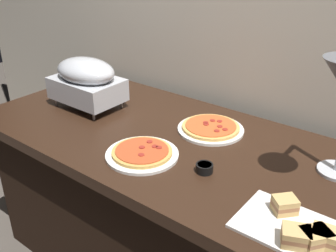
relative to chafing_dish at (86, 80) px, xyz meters
The scene contains 7 objects.
back_wall 0.81m from the chafing_dish, 40.39° to the left, with size 4.40×0.04×2.40m, color beige.
buffet_table 0.77m from the chafing_dish, ahead, with size 1.90×0.84×0.76m.
chafing_dish is the anchor object (origin of this frame).
pizza_plate_front 0.66m from the chafing_dish, 13.09° to the left, with size 0.29×0.29×0.03m.
pizza_plate_center 0.59m from the chafing_dish, 20.77° to the right, with size 0.29×0.29×0.03m.
sandwich_platter 1.23m from the chafing_dish, 12.41° to the right, with size 0.32×0.22×0.06m.
sauce_cup_near 0.82m from the chafing_dish, 10.68° to the right, with size 0.06×0.06×0.03m.
Camera 1 is at (0.86, -1.17, 1.54)m, focal length 41.76 mm.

